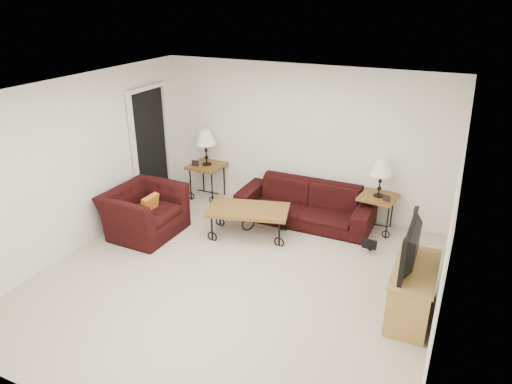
# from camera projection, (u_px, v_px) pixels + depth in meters

# --- Properties ---
(ground) EXTENTS (5.00, 5.00, 0.00)m
(ground) POSITION_uv_depth(u_px,v_px,m) (234.00, 279.00, 6.21)
(ground) COLOR beige
(ground) RESTS_ON ground
(wall_back) EXTENTS (5.00, 0.02, 2.50)m
(wall_back) POSITION_uv_depth(u_px,v_px,m) (301.00, 140.00, 7.80)
(wall_back) COLOR white
(wall_back) RESTS_ON ground
(wall_front) EXTENTS (5.00, 0.02, 2.50)m
(wall_front) POSITION_uv_depth(u_px,v_px,m) (85.00, 310.00, 3.63)
(wall_front) COLOR white
(wall_front) RESTS_ON ground
(wall_left) EXTENTS (0.02, 5.00, 2.50)m
(wall_left) POSITION_uv_depth(u_px,v_px,m) (78.00, 165.00, 6.67)
(wall_left) COLOR white
(wall_left) RESTS_ON ground
(wall_right) EXTENTS (0.02, 5.00, 2.50)m
(wall_right) POSITION_uv_depth(u_px,v_px,m) (449.00, 235.00, 4.75)
(wall_right) COLOR white
(wall_right) RESTS_ON ground
(ceiling) EXTENTS (5.00, 5.00, 0.00)m
(ceiling) POSITION_uv_depth(u_px,v_px,m) (230.00, 92.00, 5.22)
(ceiling) COLOR white
(ceiling) RESTS_ON wall_back
(doorway) EXTENTS (0.08, 0.94, 2.04)m
(doorway) POSITION_uv_depth(u_px,v_px,m) (151.00, 148.00, 8.13)
(doorway) COLOR black
(doorway) RESTS_ON ground
(sofa) EXTENTS (2.23, 0.87, 0.65)m
(sofa) POSITION_uv_depth(u_px,v_px,m) (305.00, 203.00, 7.66)
(sofa) COLOR black
(sofa) RESTS_ON ground
(side_table_left) EXTENTS (0.61, 0.61, 0.65)m
(side_table_left) POSITION_uv_depth(u_px,v_px,m) (207.00, 181.00, 8.56)
(side_table_left) COLOR brown
(side_table_left) RESTS_ON ground
(side_table_right) EXTENTS (0.61, 0.61, 0.60)m
(side_table_right) POSITION_uv_depth(u_px,v_px,m) (376.00, 213.00, 7.38)
(side_table_right) COLOR brown
(side_table_right) RESTS_ON ground
(lamp_left) EXTENTS (0.38, 0.38, 0.65)m
(lamp_left) POSITION_uv_depth(u_px,v_px,m) (206.00, 148.00, 8.30)
(lamp_left) COLOR black
(lamp_left) RESTS_ON side_table_left
(lamp_right) EXTENTS (0.38, 0.38, 0.60)m
(lamp_right) POSITION_uv_depth(u_px,v_px,m) (380.00, 178.00, 7.14)
(lamp_right) COLOR black
(lamp_right) RESTS_ON side_table_right
(photo_frame_left) EXTENTS (0.13, 0.04, 0.11)m
(photo_frame_left) POSITION_uv_depth(u_px,v_px,m) (195.00, 163.00, 8.34)
(photo_frame_left) COLOR black
(photo_frame_left) RESTS_ON side_table_left
(photo_frame_right) EXTENTS (0.12, 0.05, 0.10)m
(photo_frame_right) POSITION_uv_depth(u_px,v_px,m) (387.00, 198.00, 7.06)
(photo_frame_right) COLOR black
(photo_frame_right) RESTS_ON side_table_right
(coffee_table) EXTENTS (1.37, 0.97, 0.46)m
(coffee_table) POSITION_uv_depth(u_px,v_px,m) (248.00, 222.00, 7.25)
(coffee_table) COLOR brown
(coffee_table) RESTS_ON ground
(armchair) EXTENTS (1.02, 1.16, 0.74)m
(armchair) POSITION_uv_depth(u_px,v_px,m) (144.00, 212.00, 7.27)
(armchair) COLOR black
(armchair) RESTS_ON ground
(throw_pillow) EXTENTS (0.10, 0.34, 0.33)m
(throw_pillow) POSITION_uv_depth(u_px,v_px,m) (149.00, 206.00, 7.11)
(throw_pillow) COLOR #C15D18
(throw_pillow) RESTS_ON armchair
(tv_stand) EXTENTS (0.45, 1.07, 0.64)m
(tv_stand) POSITION_uv_depth(u_px,v_px,m) (412.00, 291.00, 5.42)
(tv_stand) COLOR #B68E43
(tv_stand) RESTS_ON ground
(television) EXTENTS (0.13, 0.96, 0.55)m
(television) POSITION_uv_depth(u_px,v_px,m) (418.00, 246.00, 5.19)
(television) COLOR black
(television) RESTS_ON tv_stand
(backpack) EXTENTS (0.35, 0.28, 0.42)m
(backpack) POSITION_uv_depth(u_px,v_px,m) (371.00, 238.00, 6.81)
(backpack) COLOR black
(backpack) RESTS_ON ground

